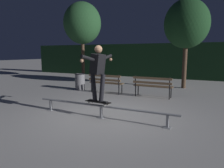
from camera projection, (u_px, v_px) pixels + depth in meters
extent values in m
plane|color=#ADAAA8|center=(105.00, 116.00, 6.02)|extent=(90.00, 90.00, 0.00)
cube|color=black|center=(171.00, 61.00, 15.08)|extent=(24.00, 1.20, 2.50)
cylinder|color=gray|center=(101.00, 106.00, 5.78)|extent=(4.31, 0.06, 0.06)
cube|color=gray|center=(51.00, 105.00, 6.59)|extent=(0.06, 0.06, 0.31)
cube|color=gray|center=(51.00, 110.00, 6.62)|extent=(0.18, 0.18, 0.01)
cube|color=gray|center=(101.00, 112.00, 5.81)|extent=(0.06, 0.06, 0.31)
cube|color=gray|center=(101.00, 117.00, 5.83)|extent=(0.18, 0.18, 0.01)
cube|color=gray|center=(167.00, 122.00, 5.02)|extent=(0.06, 0.06, 0.31)
cube|color=gray|center=(167.00, 128.00, 5.04)|extent=(0.18, 0.18, 0.01)
cube|color=black|center=(98.00, 102.00, 5.80)|extent=(0.80, 0.29, 0.02)
cube|color=black|center=(98.00, 101.00, 5.80)|extent=(0.78, 0.27, 0.00)
cube|color=#9E9EA3|center=(106.00, 104.00, 5.67)|extent=(0.07, 0.17, 0.02)
cube|color=#9E9EA3|center=(91.00, 101.00, 5.95)|extent=(0.07, 0.17, 0.02)
cylinder|color=beige|center=(104.00, 106.00, 5.61)|extent=(0.06, 0.04, 0.05)
cylinder|color=beige|center=(108.00, 104.00, 5.74)|extent=(0.06, 0.04, 0.05)
cylinder|color=beige|center=(89.00, 103.00, 5.88)|extent=(0.06, 0.04, 0.05)
cylinder|color=beige|center=(92.00, 102.00, 6.02)|extent=(0.06, 0.04, 0.05)
cube|color=black|center=(103.00, 102.00, 5.71)|extent=(0.27, 0.13, 0.03)
cube|color=black|center=(93.00, 100.00, 5.90)|extent=(0.27, 0.13, 0.03)
cylinder|color=black|center=(102.00, 88.00, 5.67)|extent=(0.22, 0.15, 0.79)
cylinder|color=black|center=(94.00, 87.00, 5.82)|extent=(0.22, 0.15, 0.79)
cube|color=black|center=(98.00, 64.00, 5.65)|extent=(0.37, 0.39, 0.57)
cylinder|color=black|center=(89.00, 58.00, 5.31)|extent=(0.15, 0.61, 0.21)
cylinder|color=black|center=(105.00, 58.00, 5.94)|extent=(0.15, 0.61, 0.21)
sphere|color=#A37556|center=(82.00, 61.00, 5.08)|extent=(0.09, 0.09, 0.09)
sphere|color=#A37556|center=(111.00, 59.00, 6.18)|extent=(0.09, 0.09, 0.09)
sphere|color=#A37556|center=(98.00, 49.00, 5.57)|extent=(0.21, 0.21, 0.21)
cube|color=black|center=(122.00, 89.00, 9.30)|extent=(0.04, 0.04, 0.44)
cube|color=black|center=(119.00, 90.00, 9.02)|extent=(0.04, 0.04, 0.44)
cube|color=black|center=(119.00, 80.00, 8.92)|extent=(0.04, 0.04, 0.44)
cube|color=black|center=(95.00, 86.00, 9.94)|extent=(0.04, 0.04, 0.44)
cube|color=black|center=(92.00, 87.00, 9.66)|extent=(0.04, 0.04, 0.44)
cube|color=black|center=(91.00, 78.00, 9.55)|extent=(0.04, 0.04, 0.44)
cube|color=brown|center=(108.00, 82.00, 9.57)|extent=(1.60, 0.13, 0.04)
cube|color=brown|center=(106.00, 83.00, 9.44)|extent=(1.60, 0.13, 0.04)
cube|color=brown|center=(105.00, 83.00, 9.32)|extent=(1.60, 0.13, 0.04)
cube|color=brown|center=(104.00, 80.00, 9.24)|extent=(1.60, 0.07, 0.09)
cube|color=brown|center=(104.00, 76.00, 9.21)|extent=(1.60, 0.07, 0.09)
cube|color=black|center=(171.00, 93.00, 8.37)|extent=(0.04, 0.04, 0.44)
cube|color=black|center=(169.00, 94.00, 8.09)|extent=(0.04, 0.04, 0.44)
cube|color=black|center=(170.00, 83.00, 7.99)|extent=(0.04, 0.04, 0.44)
cube|color=black|center=(138.00, 90.00, 9.01)|extent=(0.04, 0.04, 0.44)
cube|color=black|center=(136.00, 91.00, 8.72)|extent=(0.04, 0.04, 0.44)
cube|color=black|center=(135.00, 81.00, 8.62)|extent=(0.04, 0.04, 0.44)
cube|color=brown|center=(154.00, 86.00, 8.64)|extent=(1.60, 0.13, 0.04)
cube|color=brown|center=(153.00, 86.00, 8.51)|extent=(1.60, 0.13, 0.04)
cube|color=brown|center=(152.00, 87.00, 8.39)|extent=(1.60, 0.13, 0.04)
cube|color=brown|center=(152.00, 83.00, 8.30)|extent=(1.60, 0.07, 0.09)
cube|color=brown|center=(152.00, 78.00, 8.28)|extent=(1.60, 0.07, 0.09)
cylinder|color=#4C3828|center=(83.00, 59.00, 14.41)|extent=(0.22, 0.22, 2.73)
ellipsoid|color=#234C28|center=(82.00, 23.00, 14.05)|extent=(2.54, 2.54, 2.80)
cylinder|color=#4C3828|center=(184.00, 66.00, 10.62)|extent=(0.22, 0.22, 2.31)
ellipsoid|color=#193D1E|center=(187.00, 24.00, 10.31)|extent=(2.21, 2.21, 2.44)
cylinder|color=slate|center=(80.00, 82.00, 10.29)|extent=(0.48, 0.48, 0.78)
torus|color=black|center=(80.00, 74.00, 10.23)|extent=(0.52, 0.52, 0.04)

